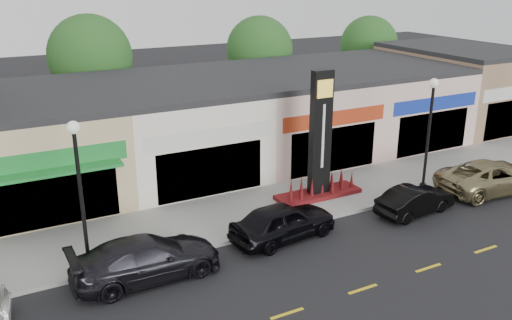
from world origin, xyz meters
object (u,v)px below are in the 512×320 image
at_px(car_black_conv, 415,200).
at_px(pylon_sign, 320,153).
at_px(car_gold_suv, 491,176).
at_px(car_dark_sedan, 146,258).
at_px(lamp_west_near, 80,182).
at_px(car_black_sedan, 283,221).
at_px(lamp_east_near, 430,124).

bearing_deg(car_black_conv, pylon_sign, 34.68).
bearing_deg(car_gold_suv, pylon_sign, 73.45).
xyz_separation_m(car_dark_sedan, car_black_conv, (12.14, -0.31, -0.13)).
relative_size(pylon_sign, car_gold_suv, 1.08).
distance_m(lamp_west_near, car_black_conv, 14.27).
relative_size(car_dark_sedan, car_black_sedan, 1.17).
bearing_deg(car_gold_suv, lamp_west_near, 90.43).
bearing_deg(car_gold_suv, lamp_east_near, 69.47).
relative_size(car_black_sedan, car_gold_suv, 0.81).
xyz_separation_m(lamp_east_near, pylon_sign, (-5.00, 1.70, -1.20)).
bearing_deg(car_gold_suv, car_dark_sedan, 94.50).
bearing_deg(lamp_east_near, pylon_sign, 161.25).
bearing_deg(car_gold_suv, car_black_sedan, 92.77).
bearing_deg(car_gold_suv, car_black_conv, 97.46).
bearing_deg(car_dark_sedan, car_black_sedan, -87.95).
bearing_deg(car_black_sedan, pylon_sign, -59.52).
height_order(pylon_sign, car_black_sedan, pylon_sign).
xyz_separation_m(pylon_sign, car_dark_sedan, (-9.26, -3.06, -1.51)).
distance_m(lamp_west_near, car_black_sedan, 8.00).
bearing_deg(car_dark_sedan, pylon_sign, -72.94).
xyz_separation_m(lamp_west_near, car_dark_sedan, (1.74, -1.36, -2.71)).
distance_m(lamp_east_near, car_black_conv, 3.92).
xyz_separation_m(pylon_sign, car_gold_suv, (8.03, -3.13, -1.51)).
bearing_deg(lamp_east_near, car_gold_suv, -25.25).
xyz_separation_m(pylon_sign, car_black_sedan, (-3.54, -2.73, -1.51)).
relative_size(lamp_east_near, car_gold_suv, 0.99).
height_order(lamp_west_near, car_black_sedan, lamp_west_near).
distance_m(car_black_sedan, car_gold_suv, 11.58).
height_order(car_black_sedan, car_gold_suv, car_gold_suv).
distance_m(lamp_east_near, car_black_sedan, 9.02).
relative_size(car_dark_sedan, car_gold_suv, 0.95).
relative_size(car_black_conv, car_gold_suv, 0.70).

